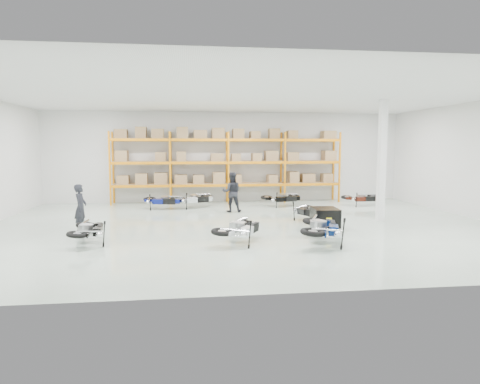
{
  "coord_description": "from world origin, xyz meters",
  "views": [
    {
      "loc": [
        -2.01,
        -14.65,
        2.75
      ],
      "look_at": [
        -0.06,
        0.96,
        1.1
      ],
      "focal_mm": 32.0,
      "sensor_mm": 36.0,
      "label": 1
    }
  ],
  "objects": [
    {
      "name": "moto_touring_right",
      "position": [
        2.54,
        0.55,
        0.51
      ],
      "size": [
        1.3,
        1.84,
        1.08
      ],
      "primitive_type": null,
      "rotation": [
        0.0,
        -0.09,
        0.31
      ],
      "color": "black",
      "rests_on": "ground"
    },
    {
      "name": "moto_silver_left",
      "position": [
        -0.51,
        -2.68,
        0.55
      ],
      "size": [
        1.67,
        2.0,
        1.16
      ],
      "primitive_type": null,
      "rotation": [
        0.0,
        -0.09,
        2.62
      ],
      "color": "silver",
      "rests_on": "ground"
    },
    {
      "name": "trailer",
      "position": [
        2.54,
        -1.05,
        0.42
      ],
      "size": [
        0.91,
        1.75,
        0.72
      ],
      "rotation": [
        0.0,
        0.0,
        -0.08
      ],
      "color": "black",
      "rests_on": "ground"
    },
    {
      "name": "structural_column",
      "position": [
        5.2,
        0.5,
        2.25
      ],
      "size": [
        0.25,
        0.25,
        4.5
      ],
      "primitive_type": "cube",
      "color": "white",
      "rests_on": "ground"
    },
    {
      "name": "person_left",
      "position": [
        -5.51,
        -0.13,
        0.77
      ],
      "size": [
        0.41,
        0.59,
        1.54
      ],
      "primitive_type": "imported",
      "rotation": [
        0.0,
        0.0,
        1.5
      ],
      "color": "black",
      "rests_on": "ground"
    },
    {
      "name": "room",
      "position": [
        0.0,
        0.0,
        2.25
      ],
      "size": [
        18.0,
        18.0,
        18.0
      ],
      "color": "silver",
      "rests_on": "ground"
    },
    {
      "name": "moto_black_far_left",
      "position": [
        -4.8,
        -2.21,
        0.51
      ],
      "size": [
        0.94,
        1.72,
        1.08
      ],
      "primitive_type": null,
      "rotation": [
        0.0,
        -0.09,
        3.21
      ],
      "color": "black",
      "rests_on": "ground"
    },
    {
      "name": "person_back",
      "position": [
        -0.12,
        3.37,
        0.85
      ],
      "size": [
        0.87,
        0.7,
        1.7
      ],
      "primitive_type": "imported",
      "rotation": [
        0.0,
        0.0,
        3.07
      ],
      "color": "black",
      "rests_on": "ground"
    },
    {
      "name": "moto_blue_centre",
      "position": [
        1.78,
        -3.09,
        0.61
      ],
      "size": [
        1.54,
        2.2,
        1.29
      ],
      "primitive_type": null,
      "rotation": [
        0.0,
        -0.09,
        2.84
      ],
      "color": "#071A49",
      "rests_on": "ground"
    },
    {
      "name": "moto_back_a",
      "position": [
        -3.06,
        4.49,
        0.51
      ],
      "size": [
        1.8,
        1.17,
        1.08
      ],
      "primitive_type": null,
      "rotation": [
        0.0,
        -0.09,
        1.35
      ],
      "color": "navy",
      "rests_on": "ground"
    },
    {
      "name": "moto_back_b",
      "position": [
        -1.73,
        4.77,
        0.53
      ],
      "size": [
        1.91,
        1.35,
        1.12
      ],
      "primitive_type": null,
      "rotation": [
        0.0,
        -0.09,
        1.88
      ],
      "color": "silver",
      "rests_on": "ground"
    },
    {
      "name": "moto_back_c",
      "position": [
        2.38,
        4.69,
        0.51
      ],
      "size": [
        1.78,
        1.11,
        1.08
      ],
      "primitive_type": null,
      "rotation": [
        0.0,
        -0.09,
        1.75
      ],
      "color": "black",
      "rests_on": "ground"
    },
    {
      "name": "moto_back_d",
      "position": [
        6.13,
        4.45,
        0.48
      ],
      "size": [
        1.58,
        0.82,
        1.01
      ],
      "primitive_type": null,
      "rotation": [
        0.0,
        -0.09,
        1.6
      ],
      "color": "#40150C",
      "rests_on": "ground"
    },
    {
      "name": "pallet_rack",
      "position": [
        -0.0,
        6.45,
        2.26
      ],
      "size": [
        11.28,
        0.98,
        3.62
      ],
      "color": "orange",
      "rests_on": "ground"
    }
  ]
}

